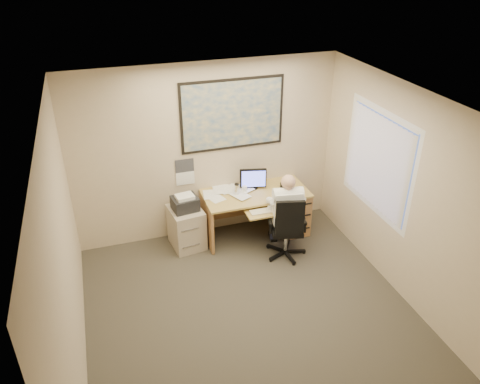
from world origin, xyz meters
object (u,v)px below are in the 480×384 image
object	(u,v)px
filing_cabinet	(186,224)
person	(286,216)
office_chair	(288,239)
desk	(275,206)

from	to	relation	value
filing_cabinet	person	xyz separation A→B (m)	(1.34, -0.65, 0.27)
office_chair	desk	bearing A→B (deg)	98.21
desk	office_chair	world-z (taller)	desk
filing_cabinet	office_chair	distance (m)	1.53
office_chair	person	distance (m)	0.36
desk	office_chair	bearing A→B (deg)	-96.12
desk	filing_cabinet	bearing A→B (deg)	179.47
filing_cabinet	office_chair	xyz separation A→B (m)	(1.35, -0.73, -0.08)
office_chair	filing_cabinet	bearing A→B (deg)	165.88
desk	office_chair	distance (m)	0.73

